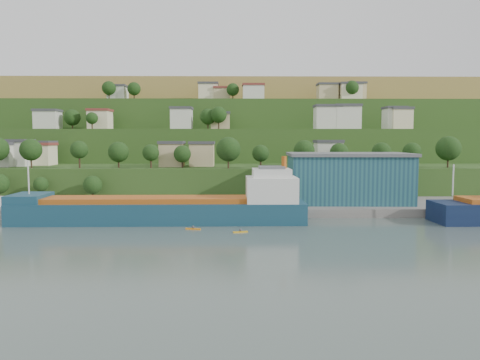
{
  "coord_description": "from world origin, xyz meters",
  "views": [
    {
      "loc": [
        3.32,
        -92.25,
        18.09
      ],
      "look_at": [
        4.89,
        15.0,
        8.93
      ],
      "focal_mm": 35.0,
      "sensor_mm": 36.0,
      "label": 1
    }
  ],
  "objects_px": {
    "warehouse": "(348,177)",
    "caravan": "(5,203)",
    "cargo_ship_near": "(169,211)",
    "kayak_orange": "(193,228)"
  },
  "relations": [
    {
      "from": "warehouse",
      "to": "caravan",
      "type": "bearing_deg",
      "value": -173.37
    },
    {
      "from": "cargo_ship_near",
      "to": "warehouse",
      "type": "distance_m",
      "value": 48.29
    },
    {
      "from": "kayak_orange",
      "to": "cargo_ship_near",
      "type": "bearing_deg",
      "value": 140.59
    },
    {
      "from": "warehouse",
      "to": "caravan",
      "type": "height_order",
      "value": "warehouse"
    },
    {
      "from": "caravan",
      "to": "kayak_orange",
      "type": "height_order",
      "value": "caravan"
    },
    {
      "from": "cargo_ship_near",
      "to": "kayak_orange",
      "type": "bearing_deg",
      "value": -53.72
    },
    {
      "from": "caravan",
      "to": "kayak_orange",
      "type": "xyz_separation_m",
      "value": [
        47.69,
        -20.39,
        -2.54
      ]
    },
    {
      "from": "warehouse",
      "to": "caravan",
      "type": "distance_m",
      "value": 86.18
    },
    {
      "from": "cargo_ship_near",
      "to": "kayak_orange",
      "type": "xyz_separation_m",
      "value": [
        5.98,
        -8.02,
        -2.39
      ]
    },
    {
      "from": "cargo_ship_near",
      "to": "caravan",
      "type": "relative_size",
      "value": 9.47
    }
  ]
}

